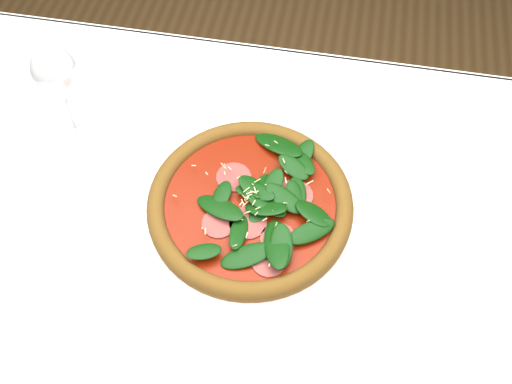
# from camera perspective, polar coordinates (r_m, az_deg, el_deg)

# --- Properties ---
(ground) EXTENTS (6.00, 6.00, 0.00)m
(ground) POSITION_cam_1_polar(r_m,az_deg,el_deg) (1.58, -1.55, -17.00)
(ground) COLOR brown
(ground) RESTS_ON ground
(dining_table) EXTENTS (1.21, 0.81, 0.75)m
(dining_table) POSITION_cam_1_polar(r_m,az_deg,el_deg) (0.97, -2.43, -6.36)
(dining_table) COLOR white
(dining_table) RESTS_ON ground
(plate) EXTENTS (0.37, 0.37, 0.02)m
(plate) POSITION_cam_1_polar(r_m,az_deg,el_deg) (0.89, -0.58, -1.73)
(plate) COLOR white
(plate) RESTS_ON dining_table
(pizza) EXTENTS (0.39, 0.39, 0.04)m
(pizza) POSITION_cam_1_polar(r_m,az_deg,el_deg) (0.87, -0.59, -1.01)
(pizza) COLOR #905E22
(pizza) RESTS_ON plate
(wine_glass) EXTENTS (0.07, 0.07, 0.18)m
(wine_glass) POSITION_cam_1_polar(r_m,az_deg,el_deg) (0.95, -19.35, 10.91)
(wine_glass) COLOR silver
(wine_glass) RESTS_ON dining_table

